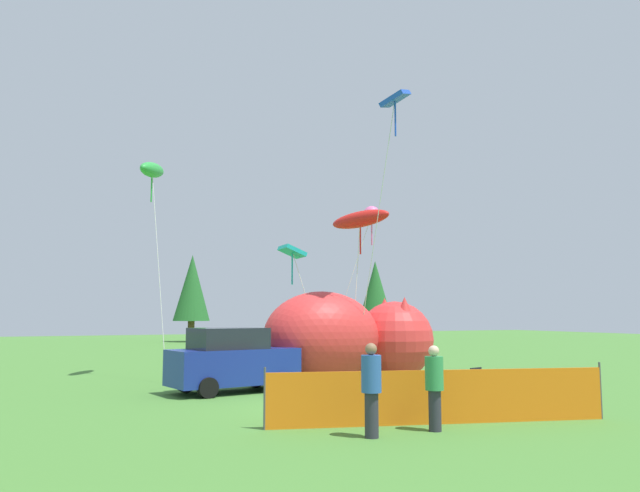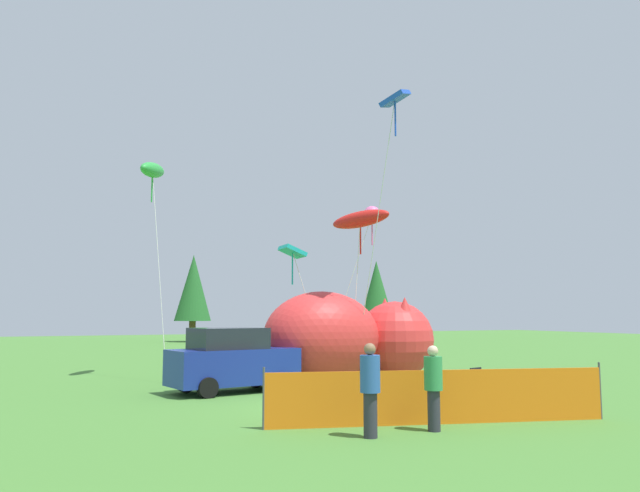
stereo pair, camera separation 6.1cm
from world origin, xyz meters
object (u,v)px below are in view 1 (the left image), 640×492
object	(u,v)px
parked_car	(232,361)
kite_teal_diamond	(293,253)
kite_green_fish	(152,171)
kite_red_lizard	(360,220)
spectator_in_white_shirt	(371,386)
inflatable_cat	(346,340)
folding_chair	(472,382)
kite_blue_box	(394,105)
kite_pink_octopus	(371,216)
spectator_in_yellow_shirt	(434,384)

from	to	relation	value
parked_car	kite_teal_diamond	world-z (taller)	kite_teal_diamond
kite_green_fish	kite_red_lizard	bearing A→B (deg)	-35.43
spectator_in_white_shirt	kite_green_fish	xyz separation A→B (m)	(-2.20, 13.97, 7.13)
inflatable_cat	folding_chair	bearing A→B (deg)	-86.02
kite_green_fish	kite_blue_box	bearing A→B (deg)	-47.97
inflatable_cat	kite_teal_diamond	distance (m)	4.18
parked_car	kite_teal_diamond	size ratio (longest dim) A/B	0.82
kite_red_lizard	inflatable_cat	bearing A→B (deg)	171.77
kite_green_fish	kite_red_lizard	distance (m)	8.67
inflatable_cat	kite_teal_diamond	world-z (taller)	kite_teal_diamond
kite_green_fish	parked_car	bearing A→B (deg)	-73.91
spectator_in_white_shirt	kite_green_fish	size ratio (longest dim) A/B	0.21
kite_pink_octopus	kite_blue_box	world-z (taller)	kite_blue_box
kite_teal_diamond	kite_green_fish	bearing A→B (deg)	153.71
spectator_in_yellow_shirt	kite_green_fish	bearing A→B (deg)	105.07
folding_chair	kite_green_fish	world-z (taller)	kite_green_fish
spectator_in_yellow_shirt	kite_teal_diamond	distance (m)	12.10
spectator_in_yellow_shirt	kite_blue_box	bearing A→B (deg)	64.85
kite_red_lizard	kite_teal_diamond	xyz separation A→B (m)	(-1.75, 2.35, -1.11)
folding_chair	kite_blue_box	world-z (taller)	kite_blue_box
spectator_in_yellow_shirt	kite_teal_diamond	bearing A→B (deg)	83.34
kite_pink_octopus	parked_car	bearing A→B (deg)	-152.67
parked_car	kite_blue_box	distance (m)	9.99
folding_chair	kite_pink_octopus	world-z (taller)	kite_pink_octopus
spectator_in_white_shirt	spectator_in_yellow_shirt	bearing A→B (deg)	2.46
folding_chair	kite_green_fish	size ratio (longest dim) A/B	0.11
inflatable_cat	kite_pink_octopus	size ratio (longest dim) A/B	0.98
inflatable_cat	spectator_in_yellow_shirt	world-z (taller)	inflatable_cat
spectator_in_white_shirt	kite_teal_diamond	distance (m)	12.41
folding_chair	kite_blue_box	bearing A→B (deg)	-12.20
parked_car	kite_red_lizard	world-z (taller)	kite_red_lizard
parked_car	spectator_in_yellow_shirt	size ratio (longest dim) A/B	2.37
kite_pink_octopus	kite_teal_diamond	distance (m)	4.08
kite_green_fish	kite_teal_diamond	size ratio (longest dim) A/B	1.70
parked_car	folding_chair	size ratio (longest dim) A/B	4.36
spectator_in_white_shirt	kite_blue_box	world-z (taller)	kite_blue_box
spectator_in_white_shirt	kite_pink_octopus	world-z (taller)	kite_pink_octopus
kite_blue_box	kite_teal_diamond	xyz separation A→B (m)	(-1.68, 4.99, -4.66)
parked_car	spectator_in_white_shirt	distance (m)	8.08
spectator_in_white_shirt	kite_pink_octopus	size ratio (longest dim) A/B	0.27
inflatable_cat	kite_green_fish	distance (m)	10.31
folding_chair	kite_green_fish	distance (m)	15.00
kite_pink_octopus	kite_green_fish	xyz separation A→B (m)	(-8.74, 2.27, 1.58)
spectator_in_white_shirt	parked_car	bearing A→B (deg)	93.50
spectator_in_yellow_shirt	kite_red_lizard	distance (m)	10.76
kite_teal_diamond	inflatable_cat	bearing A→B (deg)	-62.28
spectator_in_white_shirt	kite_red_lizard	distance (m)	11.34
inflatable_cat	kite_teal_diamond	xyz separation A→B (m)	(-1.19, 2.27, 3.30)
kite_green_fish	kite_teal_diamond	bearing A→B (deg)	-26.29
kite_pink_octopus	folding_chair	bearing A→B (deg)	-100.80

